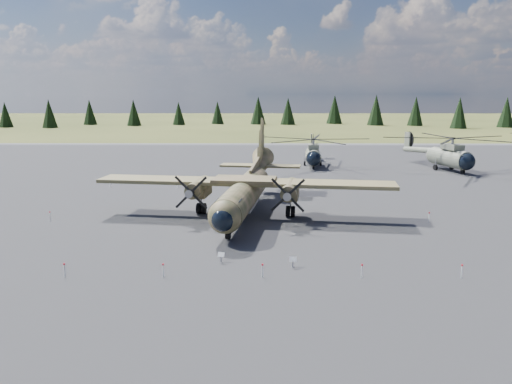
{
  "coord_description": "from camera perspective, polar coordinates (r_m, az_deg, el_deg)",
  "views": [
    {
      "loc": [
        1.87,
        -42.11,
        10.89
      ],
      "look_at": [
        1.47,
        2.0,
        2.22
      ],
      "focal_mm": 35.0,
      "sensor_mm": 36.0,
      "label": 1
    }
  ],
  "objects": [
    {
      "name": "barrier_fence",
      "position": [
        43.35,
        -2.58,
        -2.74
      ],
      "size": [
        33.12,
        29.62,
        0.85
      ],
      "color": "white",
      "rests_on": "ground"
    },
    {
      "name": "transport_plane",
      "position": [
        45.66,
        -1.13,
        0.58
      ],
      "size": [
        26.78,
        24.18,
        8.81
      ],
      "rotation": [
        0.0,
        0.0,
        -0.13
      ],
      "color": "#343A1F",
      "rests_on": "ground"
    },
    {
      "name": "info_placard_right",
      "position": [
        32.21,
        4.24,
        -7.79
      ],
      "size": [
        0.45,
        0.2,
        0.7
      ],
      "rotation": [
        0.0,
        0.0,
        -0.04
      ],
      "color": "gray",
      "rests_on": "ground"
    },
    {
      "name": "apron",
      "position": [
        53.26,
        -1.51,
        -0.68
      ],
      "size": [
        120.0,
        120.0,
        0.04
      ],
      "primitive_type": "cube",
      "color": "#5C5C61",
      "rests_on": "ground"
    },
    {
      "name": "helicopter_near",
      "position": [
        76.31,
        6.56,
        5.18
      ],
      "size": [
        18.34,
        20.77,
        4.35
      ],
      "rotation": [
        0.0,
        0.0,
        -0.07
      ],
      "color": "gray",
      "rests_on": "ground"
    },
    {
      "name": "ground",
      "position": [
        43.53,
        -1.96,
        -3.37
      ],
      "size": [
        500.0,
        500.0,
        0.0
      ],
      "primitive_type": "plane",
      "color": "brown",
      "rests_on": "ground"
    },
    {
      "name": "treeline",
      "position": [
        39.68,
        -3.4,
        2.33
      ],
      "size": [
        298.62,
        305.22,
        10.98
      ],
      "color": "black",
      "rests_on": "ground"
    },
    {
      "name": "info_placard_left",
      "position": [
        33.11,
        -4.0,
        -7.26
      ],
      "size": [
        0.47,
        0.29,
        0.69
      ],
      "rotation": [
        0.0,
        0.0,
        -0.24
      ],
      "color": "gray",
      "rests_on": "ground"
    },
    {
      "name": "helicopter_mid",
      "position": [
        76.71,
        21.29,
        4.82
      ],
      "size": [
        23.6,
        24.53,
        4.89
      ],
      "rotation": [
        0.0,
        0.0,
        0.27
      ],
      "color": "gray",
      "rests_on": "ground"
    }
  ]
}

